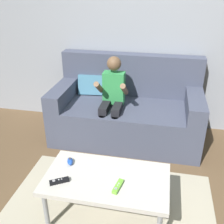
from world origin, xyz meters
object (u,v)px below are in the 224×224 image
object	(u,v)px
game_remote_lime_near_edge	(118,186)
game_remote_black_far_corner	(59,181)
person_seated_on_couch	(112,97)
couch	(126,111)
nunchuk_blue	(70,161)
coffee_table	(106,181)

from	to	relation	value
game_remote_lime_near_edge	game_remote_black_far_corner	size ratio (longest dim) A/B	1.04
person_seated_on_couch	game_remote_lime_near_edge	size ratio (longest dim) A/B	6.78
game_remote_black_far_corner	game_remote_lime_near_edge	bearing A→B (deg)	4.16
couch	game_remote_lime_near_edge	distance (m)	1.34
couch	nunchuk_blue	world-z (taller)	couch
person_seated_on_couch	game_remote_lime_near_edge	bearing A→B (deg)	-76.51
couch	coffee_table	distance (m)	1.24
couch	game_remote_lime_near_edge	world-z (taller)	couch
game_remote_lime_near_edge	game_remote_black_far_corner	xyz separation A→B (m)	(-0.42, -0.03, 0.00)
person_seated_on_couch	nunchuk_blue	bearing A→B (deg)	-98.77
coffee_table	game_remote_lime_near_edge	size ratio (longest dim) A/B	6.34
person_seated_on_couch	game_remote_black_far_corner	size ratio (longest dim) A/B	7.06
person_seated_on_couch	nunchuk_blue	distance (m)	0.97
person_seated_on_couch	game_remote_black_far_corner	world-z (taller)	person_seated_on_couch
person_seated_on_couch	coffee_table	world-z (taller)	person_seated_on_couch
nunchuk_blue	person_seated_on_couch	bearing A→B (deg)	81.23
person_seated_on_couch	game_remote_lime_near_edge	world-z (taller)	person_seated_on_couch
couch	person_seated_on_couch	world-z (taller)	person_seated_on_couch
coffee_table	nunchuk_blue	distance (m)	0.34
couch	game_remote_black_far_corner	bearing A→B (deg)	-101.49
game_remote_black_far_corner	couch	bearing A→B (deg)	78.51
game_remote_lime_near_edge	game_remote_black_far_corner	bearing A→B (deg)	-175.84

